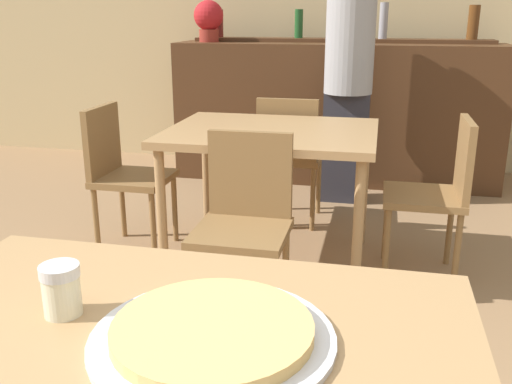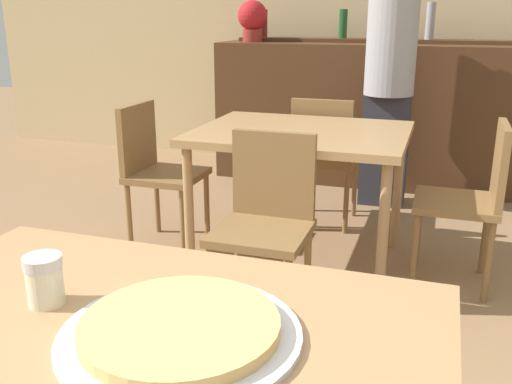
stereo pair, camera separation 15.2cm
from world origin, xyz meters
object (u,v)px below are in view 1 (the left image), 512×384
Objects in this scene: chair_far_side_front at (245,214)px; potted_plant at (209,19)px; person_standing at (348,78)px; chair_far_side_back at (289,151)px; chair_far_side_left at (121,168)px; chair_far_side_right at (439,187)px; pizza_tray at (213,333)px; cheese_shaker at (61,289)px.

chair_far_side_front is 2.62m from potted_plant.
person_standing is at bearing -24.28° from potted_plant.
chair_far_side_back is 1.00× the size of chair_far_side_left.
chair_far_side_back is 0.51× the size of person_standing.
chair_far_side_left is at bearing -90.00° from chair_far_side_right.
chair_far_side_left is 1.92× the size of pizza_tray.
pizza_tray is at bearing -90.57° from person_standing.
cheese_shaker is 0.31× the size of potted_plant.
chair_far_side_back is 0.78m from person_standing.
chair_far_side_right is 2.57× the size of potted_plant.
chair_far_side_left is 2.57× the size of potted_plant.
chair_far_side_right reaches higher than pizza_tray.
cheese_shaker is 0.06× the size of person_standing.
pizza_tray is at bearing -73.21° from potted_plant.
pizza_tray is 4.28× the size of cheese_shaker.
chair_far_side_right is at bearing 35.21° from chair_far_side_front.
cheese_shaker is at bearing 174.11° from pizza_tray.
chair_far_side_left is 1.00× the size of chair_far_side_right.
pizza_tray is 0.31m from cheese_shaker.
chair_far_side_right is at bearing 144.79° from chair_far_side_back.
pizza_tray is at bearing -150.63° from chair_far_side_left.
cheese_shaker is (-0.02, -2.64, 0.34)m from chair_far_side_back.
pizza_tray is (0.29, -2.67, 0.30)m from chair_far_side_back.
chair_far_side_left is at bearing -134.80° from person_standing.
cheese_shaker is 3.87m from potted_plant.
chair_far_side_left reaches higher than pizza_tray.
chair_far_side_left is 8.21× the size of cheese_shaker.
cheese_shaker reaches higher than chair_far_side_left.
chair_far_side_back is at bearing 90.00° from chair_far_side_front.
chair_far_side_front is 8.21× the size of cheese_shaker.
chair_far_side_left is 2.22m from cheese_shaker.
cheese_shaker is at bearing -77.51° from potted_plant.
pizza_tray is at bearing -5.89° from cheese_shaker.
chair_far_side_right is 2.24m from cheese_shaker.
potted_plant is at bearing 102.49° from cheese_shaker.
potted_plant reaches higher than pizza_tray.
potted_plant reaches higher than chair_far_side_front.
chair_far_side_front is at bearing -125.21° from chair_far_side_left.
cheese_shaker is at bearing -23.86° from chair_far_side_right.
chair_far_side_front is 1.00× the size of chair_far_side_right.
pizza_tray is at bearing -15.88° from chair_far_side_right.
chair_far_side_back is 1.07m from chair_far_side_right.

